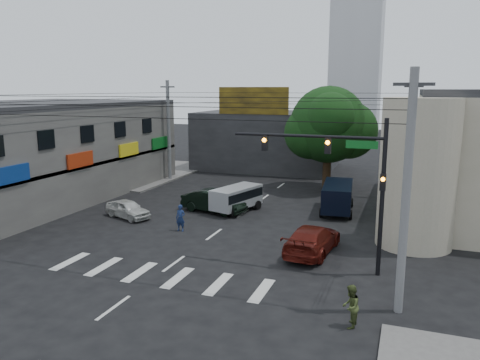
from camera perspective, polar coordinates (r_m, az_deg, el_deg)
The scene contains 19 objects.
ground at distance 26.05m, azimuth -4.93°, elevation -7.89°, with size 160.00×160.00×0.00m, color black.
sidewalk_far_left at distance 50.06m, azimuth -14.99°, elevation 1.08°, with size 16.00×16.00×0.15m, color #514F4C.
building_left at distance 40.46m, azimuth -24.98°, elevation 3.02°, with size 14.00×24.00×7.00m, color #4A4745.
corner_column at distance 26.66m, azimuth 20.84°, elevation 0.75°, with size 4.00×4.00×8.00m, color #A0987F.
building_far at distance 50.71m, azimuth 3.35°, elevation 4.90°, with size 14.00×10.00×6.00m, color #232326.
billboard at distance 45.76m, azimuth 1.62°, elevation 9.64°, with size 7.00×0.30×2.60m, color olive.
tower_distant at distance 93.86m, azimuth 14.24°, elevation 19.06°, with size 9.00×9.00×44.00m, color silver.
street_tree at distance 39.93m, azimuth 10.72°, elevation 6.62°, with size 6.40×6.40×8.70m.
traffic_gantry at distance 21.75m, azimuth 12.71°, elevation 1.24°, with size 7.10×0.35×7.20m.
utility_pole_near_right at distance 18.19m, azimuth 19.59°, elevation -1.78°, with size 0.32×0.32×9.20m, color #59595B.
utility_pole_far_left at distance 43.84m, azimuth -8.69°, elevation 5.92°, with size 0.32×0.32×9.20m, color #59595B.
utility_pole_far_right at distance 38.48m, azimuth 20.04°, elevation 4.68°, with size 0.32×0.32×9.20m, color #59595B.
dark_sedan at distance 32.53m, azimuth -3.23°, elevation -2.61°, with size 4.80×2.37×1.51m, color black.
white_compact at distance 31.94m, azimuth -13.51°, elevation -3.45°, with size 3.80×2.55×1.20m, color #B7B7B3.
maroon_sedan at distance 24.84m, azimuth 8.80°, elevation -7.16°, with size 2.50×5.19×1.46m, color #4E100B.
silver_minivan at distance 32.54m, azimuth -0.43°, elevation -2.38°, with size 2.78×4.35×1.74m, color #ACAFB4, non-canonical shape.
navy_van at distance 33.10m, azimuth 11.79°, elevation -2.16°, with size 2.40×5.16×2.00m, color black, non-canonical shape.
traffic_officer at distance 28.42m, azimuth -7.26°, elevation -4.61°, with size 0.60×0.40×1.61m, color #16254E.
pedestrian_olive at distance 17.75m, azimuth 13.32°, elevation -14.77°, with size 0.65×0.81×1.59m, color #3B4720.
Camera 1 is at (10.51, -22.28, 8.45)m, focal length 35.00 mm.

